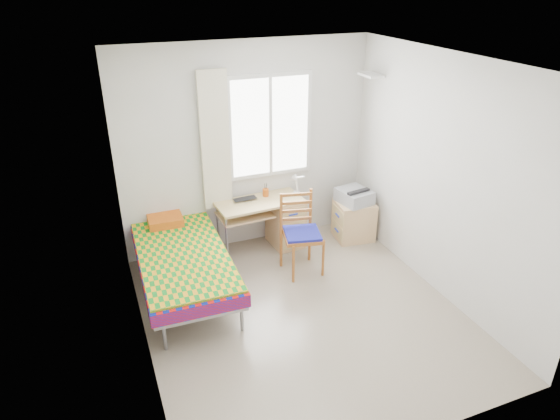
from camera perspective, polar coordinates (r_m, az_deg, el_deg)
The scene contains 17 objects.
floor at distance 5.42m, azimuth 2.61°, elevation -11.75°, with size 3.50×3.50×0.00m, color #BCAD93.
ceiling at distance 4.36m, azimuth 3.31°, elevation 16.48°, with size 3.50×3.50×0.00m, color white.
wall_back at distance 6.26m, azimuth -3.77°, elevation 7.09°, with size 3.20×3.20×0.00m, color silver.
wall_left at distance 4.39m, azimuth -16.48°, elevation -2.51°, with size 3.50×3.50×0.00m, color silver.
wall_right at distance 5.56m, azimuth 18.13°, elevation 3.35°, with size 3.50×3.50×0.00m, color silver.
window at distance 6.26m, azimuth -1.13°, elevation 9.54°, with size 1.10×0.04×1.30m.
curtain at distance 6.04m, azimuth -7.42°, elevation 7.72°, with size 0.35×0.05×1.70m, color beige.
floating_shelf at distance 6.35m, azimuth 10.36°, elevation 14.94°, with size 0.20×0.32×0.03m, color white.
bed at distance 5.70m, azimuth -11.24°, elevation -5.02°, with size 1.00×2.07×0.88m.
desk at distance 6.49m, azimuth 0.05°, elevation -1.06°, with size 1.12×0.56×0.68m.
chair at distance 5.88m, azimuth 2.42°, elevation -2.12°, with size 0.51×0.51×0.99m.
cabinet at distance 6.77m, azimuth 8.41°, elevation -1.15°, with size 0.54×0.49×0.53m.
printer at distance 6.62m, azimuth 8.48°, elevation 1.62°, with size 0.43×0.48×0.18m.
laptop at distance 6.26m, azimuth -3.88°, elevation 1.10°, with size 0.30×0.19×0.02m, color black.
pen_cup at distance 6.39m, azimuth -1.65°, elevation 2.01°, with size 0.08×0.08×0.10m, color orange.
task_lamp at distance 6.27m, azimuth 1.86°, elevation 3.18°, with size 0.21×0.30×0.34m.
book at distance 6.23m, azimuth -4.36°, elevation -0.10°, with size 0.14×0.20×0.02m, color gray.
Camera 1 is at (-1.82, -3.90, 3.30)m, focal length 32.00 mm.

